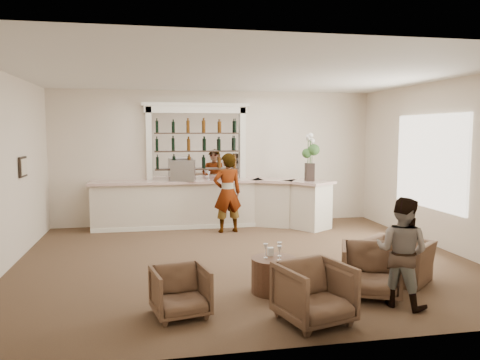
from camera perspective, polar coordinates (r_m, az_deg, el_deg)
name	(u,v)px	position (r m, az deg, el deg)	size (l,w,h in m)	color
ground	(244,259)	(8.58, 0.47, -9.66)	(8.00, 8.00, 0.00)	brown
room_shell	(245,130)	(8.99, 0.60, 6.14)	(8.04, 7.02, 3.32)	beige
bar_counter	(213,203)	(11.33, -3.33, -2.86)	(5.72, 1.80, 1.14)	beige
back_bar_alcove	(197,143)	(11.57, -5.31, 4.56)	(2.64, 0.25, 3.00)	white
cocktail_table	(274,275)	(6.89, 4.18, -11.48)	(0.66, 0.66, 0.50)	#553225
sommelier	(227,193)	(10.67, -1.55, -1.58)	(0.66, 0.44, 1.82)	gray
guest	(402,252)	(6.58, 19.13, -8.29)	(0.71, 0.55, 1.46)	gray
armchair_left	(180,292)	(6.07, -7.29, -13.35)	(0.67, 0.69, 0.62)	brown
armchair_center	(314,293)	(5.88, 9.05, -13.45)	(0.78, 0.81, 0.74)	brown
armchair_right	(370,270)	(6.92, 15.61, -10.58)	(0.79, 0.81, 0.74)	brown
armchair_far	(398,260)	(7.81, 18.69, -9.20)	(0.96, 0.83, 0.62)	brown
espresso_machine	(183,171)	(11.13, -6.95, 1.14)	(0.55, 0.46, 0.49)	#ADADB1
flower_vase	(310,154)	(11.12, 8.52, 3.10)	(0.29, 0.29, 1.12)	black
wine_glass_bar_left	(209,176)	(11.31, -3.82, 0.55)	(0.07, 0.07, 0.21)	white
wine_glass_bar_right	(193,176)	(11.26, -5.73, 0.51)	(0.07, 0.07, 0.21)	white
wine_glass_tbl_a	(266,251)	(6.79, 3.14, -8.61)	(0.07, 0.07, 0.21)	white
wine_glass_tbl_b	(279,249)	(6.89, 4.84, -8.41)	(0.07, 0.07, 0.21)	white
wine_glass_tbl_c	(279,253)	(6.68, 4.83, -8.87)	(0.07, 0.07, 0.21)	white
napkin_holder	(270,252)	(6.93, 3.73, -8.70)	(0.08, 0.08, 0.12)	silver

